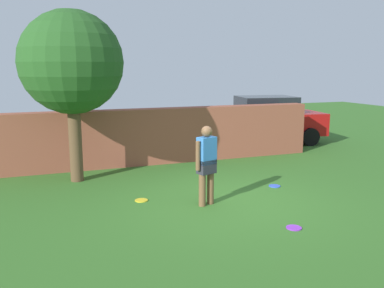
{
  "coord_description": "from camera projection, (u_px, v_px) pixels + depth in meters",
  "views": [
    {
      "loc": [
        -3.58,
        -7.56,
        2.75
      ],
      "look_at": [
        -0.22,
        1.36,
        1.0
      ],
      "focal_mm": 39.0,
      "sensor_mm": 36.0,
      "label": 1
    }
  ],
  "objects": [
    {
      "name": "frisbee_blue",
      "position": [
        275.0,
        186.0,
        9.79
      ],
      "size": [
        0.27,
        0.27,
        0.02
      ],
      "primitive_type": "cylinder",
      "color": "blue",
      "rests_on": "ground"
    },
    {
      "name": "frisbee_purple",
      "position": [
        294.0,
        228.0,
        7.24
      ],
      "size": [
        0.27,
        0.27,
        0.02
      ],
      "primitive_type": "cylinder",
      "color": "purple",
      "rests_on": "ground"
    },
    {
      "name": "frisbee_yellow",
      "position": [
        141.0,
        200.0,
        8.74
      ],
      "size": [
        0.27,
        0.27,
        0.02
      ],
      "primitive_type": "cylinder",
      "color": "yellow",
      "rests_on": "ground"
    },
    {
      "name": "person",
      "position": [
        207.0,
        162.0,
        8.33
      ],
      "size": [
        0.52,
        0.32,
        1.62
      ],
      "rotation": [
        0.0,
        0.0,
        0.32
      ],
      "color": "brown",
      "rests_on": "ground"
    },
    {
      "name": "brick_wall",
      "position": [
        117.0,
        138.0,
        11.66
      ],
      "size": [
        12.07,
        0.5,
        1.6
      ],
      "primitive_type": "cube",
      "color": "brown",
      "rests_on": "ground"
    },
    {
      "name": "tree",
      "position": [
        71.0,
        63.0,
        9.77
      ],
      "size": [
        2.44,
        2.44,
        4.09
      ],
      "color": "brown",
      "rests_on": "ground"
    },
    {
      "name": "ground_plane",
      "position": [
        225.0,
        201.0,
        8.7
      ],
      "size": [
        40.0,
        40.0,
        0.0
      ],
      "primitive_type": "plane",
      "color": "#336623"
    },
    {
      "name": "car",
      "position": [
        266.0,
        120.0,
        15.26
      ],
      "size": [
        4.4,
        2.38,
        1.72
      ],
      "rotation": [
        0.0,
        0.0,
        3.0
      ],
      "color": "#A51111",
      "rests_on": "ground"
    }
  ]
}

